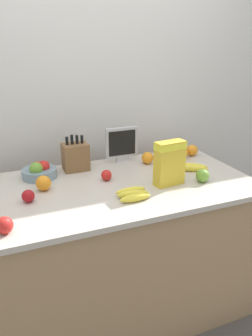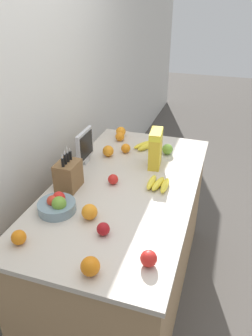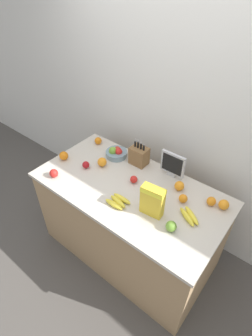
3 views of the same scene
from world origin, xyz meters
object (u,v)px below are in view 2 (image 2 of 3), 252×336
(small_monitor, at_px, (85,146))
(apple_by_knife_block, at_px, (113,179))
(orange_back_center, at_px, (90,212))
(orange_front_right, at_px, (126,148))
(apple_leftmost, at_px, (103,229))
(orange_near_bowl, at_px, (90,266))
(apple_near_bananas, at_px, (149,258))
(apple_front, at_px, (167,149))
(cereal_box, at_px, (156,147))
(orange_mid_right, at_px, (108,151))
(orange_front_center, at_px, (19,237))
(fruit_bowl, at_px, (57,205))
(banana_bunch_right, at_px, (146,146))
(banana_bunch_left, at_px, (158,184))
(knife_block, at_px, (68,175))
(orange_front_left, at_px, (120,137))
(orange_by_cereal, at_px, (121,132))

(small_monitor, distance_m, apple_by_knife_block, 0.36)
(orange_back_center, bearing_deg, orange_front_right, 4.52)
(apple_leftmost, bearing_deg, orange_near_bowl, -170.65)
(apple_near_bananas, relative_size, orange_near_bowl, 0.90)
(apple_leftmost, relative_size, orange_front_right, 0.95)
(apple_front, bearing_deg, cereal_box, 167.00)
(apple_front, relative_size, apple_leftmost, 1.19)
(orange_mid_right, bearing_deg, orange_front_center, 175.67)
(fruit_bowl, bearing_deg, orange_mid_right, -2.18)
(banana_bunch_right, height_order, apple_near_bananas, apple_near_bananas)
(banana_bunch_left, relative_size, orange_mid_right, 2.24)
(banana_bunch_right, bearing_deg, orange_mid_right, 133.88)
(knife_block, bearing_deg, orange_near_bowl, -146.05)
(small_monitor, distance_m, fruit_bowl, 0.58)
(small_monitor, height_order, apple_near_bananas, small_monitor)
(orange_front_center, distance_m, orange_front_right, 1.11)
(apple_leftmost, bearing_deg, orange_front_left, 14.84)
(orange_front_center, relative_size, orange_front_left, 1.01)
(orange_front_left, relative_size, orange_near_bowl, 0.85)
(apple_front, xyz_separation_m, apple_leftmost, (-0.98, 0.12, -0.01))
(knife_block, bearing_deg, fruit_bowl, -168.55)
(fruit_bowl, height_order, apple_near_bananas, fruit_bowl)
(small_monitor, height_order, apple_front, small_monitor)
(apple_near_bananas, xyz_separation_m, orange_near_bowl, (-0.13, 0.22, 0.00))
(apple_by_knife_block, bearing_deg, orange_front_right, 7.91)
(knife_block, bearing_deg, orange_front_right, -17.48)
(small_monitor, bearing_deg, orange_front_center, -177.51)
(fruit_bowl, relative_size, orange_front_right, 2.98)
(knife_block, relative_size, orange_near_bowl, 3.20)
(orange_back_center, bearing_deg, fruit_bowl, 88.41)
(cereal_box, height_order, banana_bunch_left, cereal_box)
(orange_back_center, height_order, orange_near_bowl, same)
(cereal_box, relative_size, banana_bunch_right, 1.26)
(cereal_box, distance_m, orange_near_bowl, 1.04)
(apple_by_knife_block, relative_size, orange_by_cereal, 0.81)
(fruit_bowl, bearing_deg, apple_leftmost, -108.14)
(orange_front_left, height_order, orange_front_right, orange_front_left)
(fruit_bowl, relative_size, apple_near_bananas, 2.72)
(knife_block, distance_m, orange_back_center, 0.35)
(apple_near_bananas, relative_size, orange_front_left, 1.05)
(cereal_box, distance_m, orange_front_center, 1.06)
(knife_block, xyz_separation_m, orange_front_center, (-0.52, 0.00, -0.05))
(cereal_box, xyz_separation_m, banana_bunch_left, (-0.26, -0.08, -0.12))
(apple_front, relative_size, orange_back_center, 0.92)
(apple_leftmost, bearing_deg, cereal_box, -5.31)
(apple_near_bananas, distance_m, orange_mid_right, 1.09)
(banana_bunch_left, relative_size, orange_front_right, 2.61)
(apple_by_knife_block, height_order, orange_front_left, orange_front_left)
(orange_front_right, bearing_deg, apple_front, -76.77)
(cereal_box, distance_m, banana_bunch_right, 0.31)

